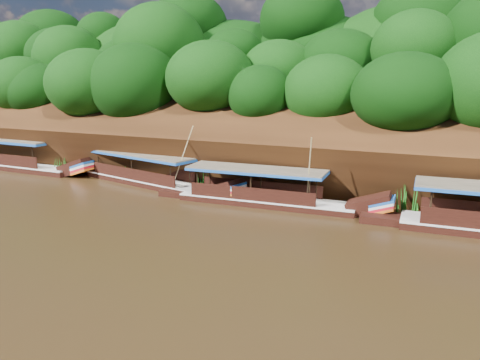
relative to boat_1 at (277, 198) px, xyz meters
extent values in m
plane|color=black|center=(-0.41, -7.28, -0.53)|extent=(160.00, 160.00, 0.00)
cube|color=black|center=(-0.41, 8.72, 2.97)|extent=(120.00, 16.12, 13.64)
cube|color=black|center=(-0.41, 18.72, -0.53)|extent=(120.00, 24.00, 12.00)
ellipsoid|color=#0B3C0A|center=(-30.41, 14.72, 8.47)|extent=(20.00, 10.00, 8.00)
ellipsoid|color=#0B3C0A|center=(-6.41, 7.72, 2.97)|extent=(18.00, 8.00, 6.40)
ellipsoid|color=#0B3C0A|center=(-0.41, 15.72, 8.67)|extent=(24.00, 11.00, 8.40)
cube|color=black|center=(-0.69, -0.04, -0.53)|extent=(11.48, 2.71, 0.85)
cube|color=silver|center=(-0.69, -0.04, -0.12)|extent=(11.48, 2.77, 0.09)
cube|color=black|center=(5.70, 0.31, 0.14)|extent=(2.78, 1.71, 1.60)
cube|color=#1952A7|center=(6.41, 0.35, 0.42)|extent=(1.49, 1.70, 0.58)
cube|color=red|center=(6.41, 0.35, 0.10)|extent=(1.49, 1.70, 0.58)
cube|color=brown|center=(-1.40, -0.08, 1.76)|extent=(9.03, 2.88, 0.11)
cube|color=#1952A7|center=(-1.40, -0.08, 1.64)|extent=(9.03, 2.88, 0.17)
cylinder|color=tan|center=(2.18, -0.45, 2.03)|extent=(0.56, 1.14, 4.12)
cube|color=black|center=(-10.86, 1.54, -0.53)|extent=(12.78, 4.87, 0.86)
cube|color=silver|center=(-10.86, 1.54, -0.12)|extent=(12.80, 4.93, 0.10)
cube|color=black|center=(-3.93, -0.05, 0.14)|extent=(3.25, 2.20, 1.70)
cube|color=#1952A7|center=(-3.16, -0.22, 0.43)|extent=(1.88, 1.95, 0.63)
cube|color=red|center=(-3.16, -0.22, 0.10)|extent=(1.88, 1.95, 0.63)
cube|color=brown|center=(-11.63, 1.71, 1.78)|extent=(10.18, 4.57, 0.11)
cube|color=#1952A7|center=(-11.63, 1.71, 1.66)|extent=(10.18, 4.57, 0.17)
cylinder|color=tan|center=(-7.17, 0.50, 2.12)|extent=(1.33, 0.92, 4.19)
cube|color=black|center=(-25.17, 1.74, -0.53)|extent=(12.76, 2.56, 0.99)
cube|color=silver|center=(-25.17, 1.74, -0.06)|extent=(12.76, 2.63, 0.11)
cube|color=black|center=(-18.01, 1.66, 0.24)|extent=(3.05, 1.85, 1.83)
cube|color=#1952A7|center=(-17.21, 1.65, 0.57)|extent=(1.59, 1.90, 0.66)
cube|color=red|center=(-17.21, 1.65, 0.20)|extent=(1.59, 1.90, 0.66)
cube|color=brown|center=(-25.97, 1.75, 2.12)|extent=(10.00, 2.89, 0.13)
cube|color=#1952A7|center=(-25.97, 1.75, 1.99)|extent=(10.00, 2.89, 0.20)
cone|color=#1C5F17|center=(-27.68, 2.58, 0.24)|extent=(1.50, 1.50, 1.53)
cone|color=#1C5F17|center=(-20.18, 1.98, 0.31)|extent=(1.50, 1.50, 1.68)
cone|color=#1C5F17|center=(-13.99, 2.49, 0.54)|extent=(1.50, 1.50, 2.13)
cone|color=#1C5F17|center=(-6.36, 1.91, 0.19)|extent=(1.50, 1.50, 1.43)
cone|color=#1C5F17|center=(0.98, 2.64, 0.43)|extent=(1.50, 1.50, 1.91)
cone|color=#1C5F17|center=(7.56, 2.10, 0.52)|extent=(1.50, 1.50, 2.10)
camera|label=1|loc=(9.88, -26.97, 7.51)|focal=35.00mm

